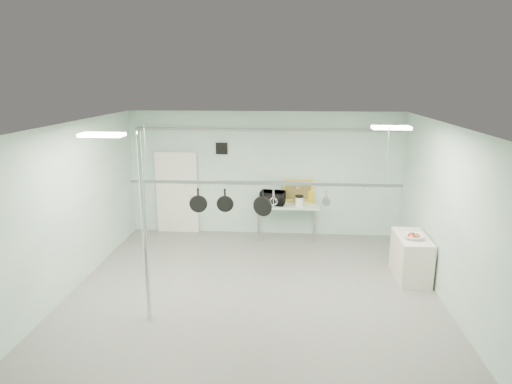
# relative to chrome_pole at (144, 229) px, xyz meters

# --- Properties ---
(floor) EXTENTS (8.00, 8.00, 0.00)m
(floor) POSITION_rel_chrome_pole_xyz_m (1.70, 0.60, -1.60)
(floor) COLOR gray
(floor) RESTS_ON ground
(ceiling) EXTENTS (7.00, 8.00, 0.02)m
(ceiling) POSITION_rel_chrome_pole_xyz_m (1.70, 0.60, 1.59)
(ceiling) COLOR silver
(ceiling) RESTS_ON back_wall
(back_wall) EXTENTS (7.00, 0.02, 3.20)m
(back_wall) POSITION_rel_chrome_pole_xyz_m (1.70, 4.59, 0.00)
(back_wall) COLOR silver
(back_wall) RESTS_ON floor
(right_wall) EXTENTS (0.02, 8.00, 3.20)m
(right_wall) POSITION_rel_chrome_pole_xyz_m (5.19, 0.60, 0.00)
(right_wall) COLOR silver
(right_wall) RESTS_ON floor
(door) EXTENTS (1.10, 0.10, 2.20)m
(door) POSITION_rel_chrome_pole_xyz_m (-0.60, 4.54, -0.55)
(door) COLOR silver
(door) RESTS_ON floor
(wall_vent) EXTENTS (0.30, 0.04, 0.30)m
(wall_vent) POSITION_rel_chrome_pole_xyz_m (0.60, 4.57, 0.65)
(wall_vent) COLOR black
(wall_vent) RESTS_ON back_wall
(conduit_pipe) EXTENTS (6.60, 0.07, 0.07)m
(conduit_pipe) POSITION_rel_chrome_pole_xyz_m (1.70, 4.50, 1.15)
(conduit_pipe) COLOR gray
(conduit_pipe) RESTS_ON back_wall
(chrome_pole) EXTENTS (0.08, 0.08, 3.20)m
(chrome_pole) POSITION_rel_chrome_pole_xyz_m (0.00, 0.00, 0.00)
(chrome_pole) COLOR silver
(chrome_pole) RESTS_ON floor
(prep_table) EXTENTS (1.60, 0.70, 0.91)m
(prep_table) POSITION_rel_chrome_pole_xyz_m (2.30, 4.20, -0.77)
(prep_table) COLOR silver
(prep_table) RESTS_ON floor
(side_cabinet) EXTENTS (0.60, 1.20, 0.90)m
(side_cabinet) POSITION_rel_chrome_pole_xyz_m (4.85, 2.00, -1.15)
(side_cabinet) COLOR beige
(side_cabinet) RESTS_ON floor
(pot_rack) EXTENTS (4.80, 0.06, 1.00)m
(pot_rack) POSITION_rel_chrome_pole_xyz_m (1.90, 0.90, 0.63)
(pot_rack) COLOR #B7B7BC
(pot_rack) RESTS_ON ceiling
(light_panel_left) EXTENTS (0.65, 0.30, 0.05)m
(light_panel_left) POSITION_rel_chrome_pole_xyz_m (-0.50, -0.20, 1.56)
(light_panel_left) COLOR white
(light_panel_left) RESTS_ON ceiling
(light_panel_right) EXTENTS (0.65, 0.30, 0.05)m
(light_panel_right) POSITION_rel_chrome_pole_xyz_m (4.10, 1.20, 1.56)
(light_panel_right) COLOR white
(light_panel_right) RESTS_ON ceiling
(microwave) EXTENTS (0.66, 0.50, 0.33)m
(microwave) POSITION_rel_chrome_pole_xyz_m (1.94, 4.18, -0.53)
(microwave) COLOR black
(microwave) RESTS_ON prep_table
(coffee_canister) EXTENTS (0.21, 0.21, 0.23)m
(coffee_canister) POSITION_rel_chrome_pole_xyz_m (2.60, 4.07, -0.58)
(coffee_canister) COLOR silver
(coffee_canister) RESTS_ON prep_table
(painting_large) EXTENTS (0.78, 0.16, 0.58)m
(painting_large) POSITION_rel_chrome_pole_xyz_m (2.57, 4.50, -0.41)
(painting_large) COLOR gold
(painting_large) RESTS_ON prep_table
(painting_small) EXTENTS (0.31, 0.10, 0.25)m
(painting_small) POSITION_rel_chrome_pole_xyz_m (2.76, 4.50, -0.57)
(painting_small) COLOR #332012
(painting_small) RESTS_ON prep_table
(fruit_bowl) EXTENTS (0.45, 0.45, 0.09)m
(fruit_bowl) POSITION_rel_chrome_pole_xyz_m (4.83, 1.84, -0.65)
(fruit_bowl) COLOR white
(fruit_bowl) RESTS_ON side_cabinet
(skillet_left) EXTENTS (0.32, 0.09, 0.45)m
(skillet_left) POSITION_rel_chrome_pole_xyz_m (0.72, 0.90, 0.26)
(skillet_left) COLOR black
(skillet_left) RESTS_ON pot_rack
(skillet_mid) EXTENTS (0.30, 0.08, 0.42)m
(skillet_mid) POSITION_rel_chrome_pole_xyz_m (1.20, 0.90, 0.28)
(skillet_mid) COLOR black
(skillet_mid) RESTS_ON pot_rack
(skillet_right) EXTENTS (0.36, 0.19, 0.49)m
(skillet_right) POSITION_rel_chrome_pole_xyz_m (1.88, 0.90, 0.24)
(skillet_right) COLOR black
(skillet_right) RESTS_ON pot_rack
(whisk) EXTENTS (0.17, 0.17, 0.29)m
(whisk) POSITION_rel_chrome_pole_xyz_m (2.07, 0.90, 0.34)
(whisk) COLOR silver
(whisk) RESTS_ON pot_rack
(grater) EXTENTS (0.10, 0.04, 0.25)m
(grater) POSITION_rel_chrome_pole_xyz_m (2.74, 0.90, 0.36)
(grater) COLOR gold
(grater) RESTS_ON pot_rack
(saucepan) EXTENTS (0.17, 0.14, 0.28)m
(saucepan) POSITION_rel_chrome_pole_xyz_m (3.00, 0.90, 0.34)
(saucepan) COLOR #B4B3B8
(saucepan) RESTS_ON pot_rack
(fruit_cluster) EXTENTS (0.24, 0.24, 0.09)m
(fruit_cluster) POSITION_rel_chrome_pole_xyz_m (4.83, 1.84, -0.61)
(fruit_cluster) COLOR #AC0F16
(fruit_cluster) RESTS_ON fruit_bowl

